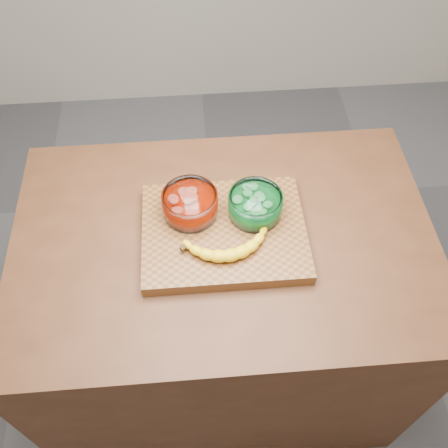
{
  "coord_description": "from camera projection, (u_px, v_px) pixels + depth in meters",
  "views": [
    {
      "loc": [
        -0.06,
        -0.81,
        2.05
      ],
      "look_at": [
        0.0,
        0.0,
        0.96
      ],
      "focal_mm": 40.0,
      "sensor_mm": 36.0,
      "label": 1
    }
  ],
  "objects": [
    {
      "name": "counter",
      "position": [
        224.0,
        310.0,
        1.76
      ],
      "size": [
        1.2,
        0.8,
        0.9
      ],
      "primitive_type": "cube",
      "color": "#4E2B17",
      "rests_on": "ground"
    },
    {
      "name": "bowl_green",
      "position": [
        255.0,
        205.0,
        1.38
      ],
      "size": [
        0.15,
        0.15,
        0.07
      ],
      "color": "white",
      "rests_on": "cutting_board"
    },
    {
      "name": "banana",
      "position": [
        226.0,
        244.0,
        1.32
      ],
      "size": [
        0.27,
        0.13,
        0.04
      ],
      "primitive_type": null,
      "color": "yellow",
      "rests_on": "cutting_board"
    },
    {
      "name": "bowl_red",
      "position": [
        190.0,
        204.0,
        1.38
      ],
      "size": [
        0.15,
        0.15,
        0.07
      ],
      "color": "white",
      "rests_on": "cutting_board"
    },
    {
      "name": "ground",
      "position": [
        224.0,
        358.0,
        2.12
      ],
      "size": [
        3.5,
        3.5,
        0.0
      ],
      "primitive_type": "plane",
      "color": "#555559",
      "rests_on": "ground"
    },
    {
      "name": "cutting_board",
      "position": [
        224.0,
        233.0,
        1.39
      ],
      "size": [
        0.45,
        0.35,
        0.04
      ],
      "primitive_type": "cube",
      "color": "brown",
      "rests_on": "counter"
    }
  ]
}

